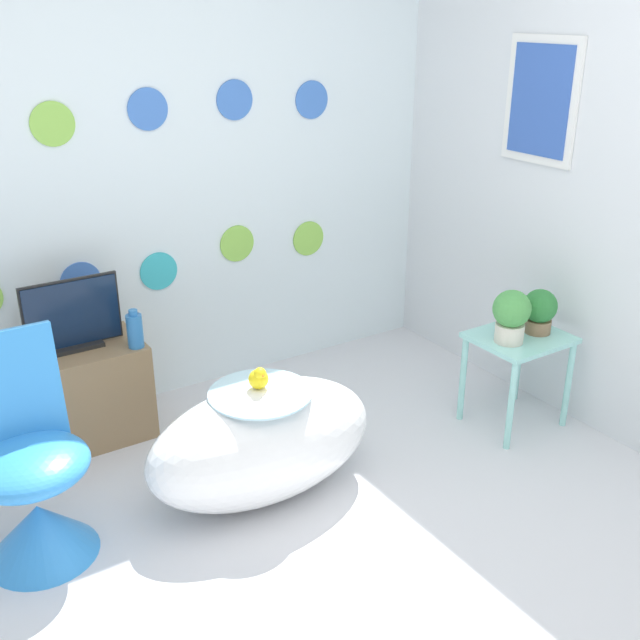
{
  "coord_description": "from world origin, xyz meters",
  "views": [
    {
      "loc": [
        -1.31,
        -1.38,
        1.98
      ],
      "look_at": [
        0.24,
        1.03,
        0.76
      ],
      "focal_mm": 42.0,
      "sensor_mm": 36.0,
      "label": 1
    }
  ],
  "objects_px": {
    "potted_plant_right": "(540,310)",
    "tv": "(73,318)",
    "chair": "(34,493)",
    "potted_plant_left": "(511,314)",
    "bathtub": "(262,442)",
    "vase": "(135,330)"
  },
  "relations": [
    {
      "from": "potted_plant_left",
      "to": "potted_plant_right",
      "type": "relative_size",
      "value": 1.18
    },
    {
      "from": "chair",
      "to": "potted_plant_right",
      "type": "relative_size",
      "value": 3.96
    },
    {
      "from": "chair",
      "to": "potted_plant_right",
      "type": "distance_m",
      "value": 2.42
    },
    {
      "from": "chair",
      "to": "tv",
      "type": "distance_m",
      "value": 0.93
    },
    {
      "from": "tv",
      "to": "vase",
      "type": "distance_m",
      "value": 0.29
    },
    {
      "from": "potted_plant_right",
      "to": "chair",
      "type": "bearing_deg",
      "value": 172.86
    },
    {
      "from": "tv",
      "to": "potted_plant_right",
      "type": "distance_m",
      "value": 2.23
    },
    {
      "from": "tv",
      "to": "vase",
      "type": "xyz_separation_m",
      "value": [
        0.24,
        -0.14,
        -0.07
      ]
    },
    {
      "from": "chair",
      "to": "vase",
      "type": "xyz_separation_m",
      "value": [
        0.65,
        0.61,
        0.3
      ]
    },
    {
      "from": "tv",
      "to": "potted_plant_left",
      "type": "xyz_separation_m",
      "value": [
        1.77,
        -1.05,
        -0.01
      ]
    },
    {
      "from": "bathtub",
      "to": "potted_plant_left",
      "type": "xyz_separation_m",
      "value": [
        1.26,
        -0.18,
        0.37
      ]
    },
    {
      "from": "vase",
      "to": "chair",
      "type": "bearing_deg",
      "value": -136.76
    },
    {
      "from": "bathtub",
      "to": "potted_plant_right",
      "type": "distance_m",
      "value": 1.51
    },
    {
      "from": "potted_plant_right",
      "to": "tv",
      "type": "bearing_deg",
      "value": 151.98
    },
    {
      "from": "chair",
      "to": "potted_plant_right",
      "type": "height_order",
      "value": "chair"
    },
    {
      "from": "chair",
      "to": "potted_plant_left",
      "type": "distance_m",
      "value": 2.22
    },
    {
      "from": "tv",
      "to": "potted_plant_left",
      "type": "relative_size",
      "value": 1.72
    },
    {
      "from": "tv",
      "to": "chair",
      "type": "bearing_deg",
      "value": -118.43
    },
    {
      "from": "chair",
      "to": "potted_plant_left",
      "type": "xyz_separation_m",
      "value": [
        2.17,
        -0.3,
        0.35
      ]
    },
    {
      "from": "chair",
      "to": "vase",
      "type": "bearing_deg",
      "value": 43.24
    },
    {
      "from": "bathtub",
      "to": "chair",
      "type": "relative_size",
      "value": 1.18
    },
    {
      "from": "vase",
      "to": "potted_plant_left",
      "type": "height_order",
      "value": "potted_plant_left"
    }
  ]
}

